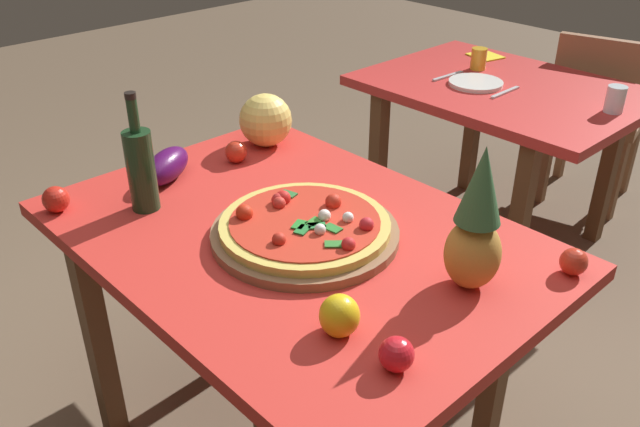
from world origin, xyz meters
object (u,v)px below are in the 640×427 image
at_px(background_table, 501,108).
at_px(napkin_folded, 485,56).
at_px(pizza, 305,223).
at_px(drinking_glass_water, 615,99).
at_px(tomato_beside_pepper, 574,262).
at_px(tomato_near_board, 236,152).
at_px(pineapple_left, 476,227).
at_px(fork_utensil, 448,76).
at_px(dining_chair, 597,111).
at_px(tomato_by_bottle, 396,354).
at_px(eggplant, 167,166).
at_px(bell_pepper, 339,316).
at_px(melon, 266,120).
at_px(drinking_glass_juice, 479,59).
at_px(dinner_plate, 476,83).
at_px(wine_bottle, 141,168).
at_px(pizza_board, 306,233).
at_px(display_table, 295,258).
at_px(knife_utensil, 505,92).
at_px(tomato_at_corner, 56,199).

bearing_deg(background_table, napkin_folded, 135.38).
bearing_deg(pizza, drinking_glass_water, 84.95).
xyz_separation_m(tomato_beside_pepper, tomato_near_board, (-1.02, -0.20, 0.00)).
relative_size(pineapple_left, fork_utensil, 1.90).
relative_size(dining_chair, tomato_by_bottle, 12.26).
bearing_deg(napkin_folded, eggplant, -87.16).
height_order(bell_pepper, tomato_beside_pepper, bell_pepper).
bearing_deg(tomato_near_board, napkin_folded, 94.75).
height_order(tomato_by_bottle, fork_utensil, tomato_by_bottle).
distance_m(melon, napkin_folded, 1.37).
height_order(melon, drinking_glass_juice, melon).
distance_m(dinner_plate, napkin_folded, 0.42).
relative_size(wine_bottle, napkin_folded, 2.35).
relative_size(tomato_beside_pepper, fork_utensil, 0.36).
height_order(melon, napkin_folded, melon).
relative_size(eggplant, drinking_glass_juice, 2.19).
bearing_deg(tomato_by_bottle, fork_utensil, 124.10).
relative_size(pizza_board, melon, 2.78).
bearing_deg(wine_bottle, display_table, 29.73).
bearing_deg(knife_utensil, bell_pepper, -69.09).
bearing_deg(pizza, display_table, -176.44).
distance_m(display_table, drinking_glass_juice, 1.56).
xyz_separation_m(melon, knife_utensil, (0.26, 1.00, -0.08)).
xyz_separation_m(pizza, tomato_at_corner, (-0.56, -0.40, -0.00)).
bearing_deg(display_table, pizza, 3.56).
distance_m(pizza_board, fork_utensil, 1.41).
relative_size(background_table, pizza_board, 2.30).
bearing_deg(tomato_at_corner, dinner_plate, 84.67).
height_order(eggplant, knife_utensil, eggplant).
distance_m(background_table, pizza_board, 1.43).
height_order(display_table, napkin_folded, napkin_folded).
bearing_deg(display_table, drinking_glass_juice, 107.87).
relative_size(pizza_board, knife_utensil, 2.64).
bearing_deg(dinner_plate, drinking_glass_water, 12.17).
xyz_separation_m(display_table, dining_chair, (-0.15, 2.02, -0.16)).
relative_size(dining_chair, napkin_folded, 6.07).
distance_m(dining_chair, fork_utensil, 0.84).
relative_size(melon, tomato_by_bottle, 2.47).
bearing_deg(tomato_at_corner, drinking_glass_juice, 88.76).
height_order(tomato_at_corner, knife_utensil, tomato_at_corner).
xyz_separation_m(pizza_board, tomato_near_board, (-0.48, 0.14, 0.02)).
relative_size(melon, knife_utensil, 0.95).
relative_size(drinking_glass_juice, dinner_plate, 0.42).
height_order(pizza_board, fork_utensil, pizza_board).
height_order(melon, fork_utensil, melon).
height_order(wine_bottle, dinner_plate, wine_bottle).
bearing_deg(tomato_at_corner, wine_bottle, 51.09).
relative_size(dining_chair, tomato_beside_pepper, 13.19).
relative_size(display_table, bell_pepper, 13.88).
relative_size(bell_pepper, napkin_folded, 0.66).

